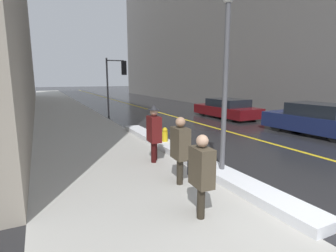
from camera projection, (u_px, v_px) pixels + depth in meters
ground_plane at (297, 226)px, 4.30m from camera, size 160.00×160.00×0.00m
sidewalk_slab at (69, 116)px, 16.67m from camera, size 4.00×80.00×0.01m
road_centre_stripe at (156, 111)px, 19.28m from camera, size 0.16×80.00×0.00m
snow_bank_curb at (181, 153)px, 8.17m from camera, size 0.63×9.46×0.20m
lamp_post at (226, 69)px, 6.00m from camera, size 0.28×0.28×4.29m
traffic_light_near at (118, 74)px, 16.88m from camera, size 1.31×0.32×3.66m
pedestrian_with_shoulder_bag at (201, 171)px, 4.52m from camera, size 0.30×0.69×1.46m
pedestrian_nearside at (180, 147)px, 5.95m from camera, size 0.32×0.52×1.54m
pedestrian_in_fedora at (154, 131)px, 7.50m from camera, size 0.35×0.53×1.66m
parked_car_navy at (316, 120)px, 11.23m from camera, size 2.05×4.37×1.35m
parked_car_maroon at (227, 109)px, 16.14m from camera, size 2.06×4.44×1.16m
fire_hydrant at (165, 137)px, 9.21m from camera, size 0.20×0.20×0.70m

